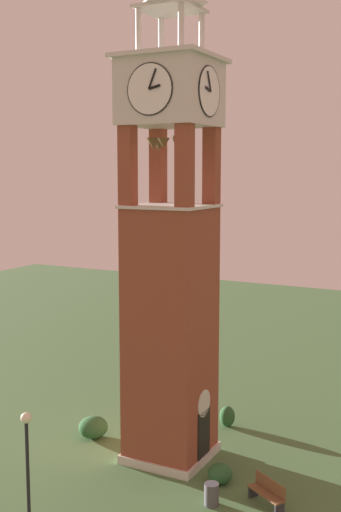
% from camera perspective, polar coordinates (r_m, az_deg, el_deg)
% --- Properties ---
extents(ground, '(80.00, 80.00, 0.00)m').
position_cam_1_polar(ground, '(27.43, -0.00, -17.56)').
color(ground, '#476B3D').
extents(clock_tower, '(3.57, 3.57, 19.44)m').
position_cam_1_polar(clock_tower, '(25.06, 0.00, -0.66)').
color(clock_tower, brown).
rests_on(clock_tower, ground).
extents(park_bench, '(1.21, 1.59, 0.95)m').
position_cam_1_polar(park_bench, '(24.05, 8.70, -20.21)').
color(park_bench, brown).
rests_on(park_bench, ground).
extents(lamp_post, '(0.36, 0.36, 3.90)m').
position_cam_1_polar(lamp_post, '(22.19, -12.75, -16.43)').
color(lamp_post, black).
rests_on(lamp_post, ground).
extents(trash_bin, '(0.52, 0.52, 0.80)m').
position_cam_1_polar(trash_bin, '(23.89, 3.70, -20.56)').
color(trash_bin, '#4C4C51').
rests_on(trash_bin, ground).
extents(shrub_near_entry, '(1.29, 1.29, 0.94)m').
position_cam_1_polar(shrub_near_entry, '(29.18, -6.95, -14.99)').
color(shrub_near_entry, '#28562D').
rests_on(shrub_near_entry, ground).
extents(shrub_left_of_tower, '(0.71, 0.71, 0.95)m').
position_cam_1_polar(shrub_left_of_tower, '(30.23, 5.12, -14.13)').
color(shrub_left_of_tower, '#28562D').
rests_on(shrub_left_of_tower, ground).
extents(shrub_behind_bench, '(0.94, 0.94, 0.75)m').
position_cam_1_polar(shrub_behind_bench, '(25.35, 4.49, -18.88)').
color(shrub_behind_bench, '#28562D').
rests_on(shrub_behind_bench, ground).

